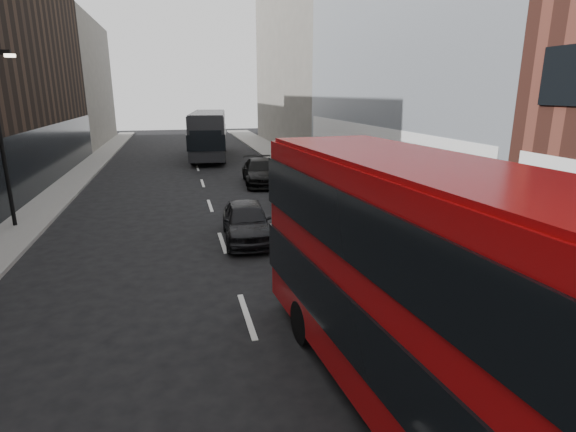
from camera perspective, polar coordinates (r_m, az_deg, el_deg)
sidewalk_right at (r=29.36m, az=4.12°, el=4.63°), size 3.00×80.00×0.15m
sidewalk_left at (r=28.70m, az=-26.83°, el=2.74°), size 2.00×80.00×0.15m
building_modern_block at (r=27.11m, az=16.25°, el=24.08°), size 5.03×22.00×20.00m
building_victorian at (r=48.33m, az=1.61°, el=20.29°), size 6.50×24.00×21.00m
building_left_mid at (r=33.95m, az=-32.44°, el=15.57°), size 5.00×24.00×14.00m
building_left_far at (r=55.33m, az=-25.32°, el=14.99°), size 5.00×20.00×13.00m
street_lamp at (r=21.53m, az=-32.64°, el=9.38°), size 1.06×0.22×7.00m
red_bus at (r=7.38m, az=20.40°, el=-10.08°), size 3.52×11.31×4.50m
grey_bus at (r=40.26m, az=-10.00°, el=10.28°), size 4.22×12.39×3.93m
car_a at (r=17.45m, az=-5.29°, el=-0.62°), size 2.06×4.52×1.50m
car_b at (r=22.64m, az=1.31°, el=3.04°), size 1.98×4.42×1.41m
car_c at (r=28.25m, az=-3.47°, el=5.63°), size 2.56×5.42×1.53m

